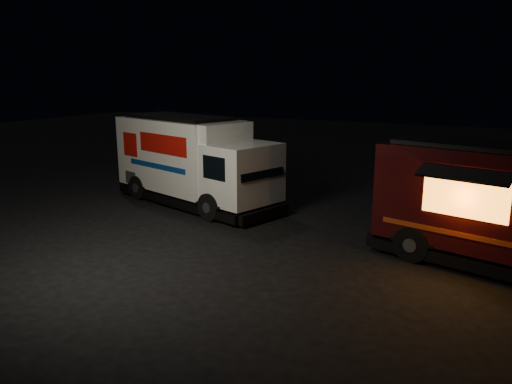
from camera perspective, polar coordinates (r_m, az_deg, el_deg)
The scene contains 2 objects.
ground at distance 15.48m, azimuth -4.49°, elevation -5.46°, with size 80.00×80.00×0.00m, color black.
white_truck at distance 19.38m, azimuth -6.92°, elevation 3.50°, with size 7.49×2.55×3.40m, color white, non-canonical shape.
Camera 1 is at (7.74, -12.45, 4.97)m, focal length 35.00 mm.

